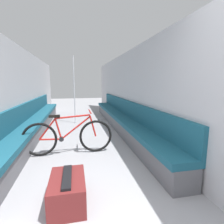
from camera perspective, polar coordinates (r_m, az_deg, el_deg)
wall_left at (r=4.93m, az=-27.95°, el=5.63°), size 0.10×10.77×2.29m
wall_right at (r=5.00m, az=6.57°, el=6.71°), size 0.10×10.77×2.29m
bench_seat_row_left at (r=5.18m, az=-23.92°, el=-3.49°), size 0.46×6.47×0.87m
bench_seat_row_right at (r=5.24m, az=3.07°, el=-2.53°), size 0.46×6.47×0.87m
bicycle at (r=3.53m, az=-14.09°, el=-7.80°), size 1.72×0.46×0.84m
grab_pole_near at (r=6.08m, az=-12.21°, el=6.70°), size 0.08×0.08×2.27m
luggage_bag at (r=2.25m, az=-14.27°, el=-23.63°), size 0.39×0.60×0.35m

